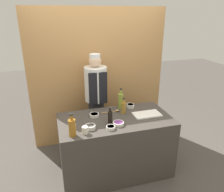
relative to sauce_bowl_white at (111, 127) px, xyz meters
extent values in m
plane|color=#4C4742|center=(0.14, 0.27, -0.92)|extent=(14.00, 14.00, 0.00)
cube|color=#B7844C|center=(0.14, 1.33, 0.28)|extent=(2.41, 0.18, 2.40)
cube|color=#3D3833|center=(0.14, 0.27, -0.47)|extent=(1.60, 0.84, 0.89)
cylinder|color=silver|center=(0.00, 0.00, 0.00)|extent=(0.12, 0.12, 0.04)
cylinder|color=silver|center=(0.00, 0.00, 0.01)|extent=(0.10, 0.10, 0.01)
cylinder|color=silver|center=(0.49, 0.57, 0.01)|extent=(0.12, 0.12, 0.06)
cylinder|color=brown|center=(0.49, 0.57, 0.02)|extent=(0.10, 0.10, 0.02)
cylinder|color=silver|center=(0.13, 0.08, 0.00)|extent=(0.15, 0.15, 0.04)
cylinder|color=#703384|center=(0.13, 0.08, 0.01)|extent=(0.12, 0.12, 0.01)
cylinder|color=silver|center=(-0.25, 0.08, 0.00)|extent=(0.14, 0.14, 0.05)
cylinder|color=green|center=(-0.25, 0.08, 0.02)|extent=(0.12, 0.12, 0.01)
cylinder|color=silver|center=(-0.13, 0.41, 0.00)|extent=(0.14, 0.14, 0.04)
cylinder|color=red|center=(-0.13, 0.41, 0.01)|extent=(0.11, 0.11, 0.01)
cube|color=white|center=(0.62, 0.24, -0.01)|extent=(0.40, 0.23, 0.02)
cylinder|color=#9E661E|center=(-0.49, -0.02, 0.08)|extent=(0.09, 0.09, 0.21)
cylinder|color=#9E661E|center=(-0.49, -0.02, 0.22)|extent=(0.04, 0.04, 0.07)
cylinder|color=black|center=(-0.49, -0.02, 0.27)|extent=(0.04, 0.04, 0.02)
cylinder|color=black|center=(0.04, 0.18, 0.06)|extent=(0.06, 0.06, 0.16)
cylinder|color=black|center=(0.04, 0.18, 0.17)|extent=(0.03, 0.03, 0.05)
cylinder|color=black|center=(0.04, 0.18, 0.20)|extent=(0.03, 0.03, 0.01)
cylinder|color=olive|center=(0.33, 0.59, 0.10)|extent=(0.08, 0.08, 0.24)
cylinder|color=olive|center=(0.33, 0.59, 0.25)|extent=(0.03, 0.03, 0.07)
cylinder|color=black|center=(0.33, 0.59, 0.29)|extent=(0.04, 0.04, 0.02)
cylinder|color=olive|center=(0.31, 0.40, 0.06)|extent=(0.07, 0.07, 0.17)
cylinder|color=olive|center=(0.31, 0.40, 0.18)|extent=(0.03, 0.03, 0.05)
cylinder|color=black|center=(0.31, 0.40, 0.21)|extent=(0.03, 0.03, 0.01)
cylinder|color=silver|center=(-0.34, -0.01, 0.02)|extent=(0.08, 0.08, 0.09)
cylinder|color=#B2844C|center=(0.11, 0.48, -0.01)|extent=(0.22, 0.02, 0.02)
ellipsoid|color=#B2844C|center=(0.24, 0.48, -0.01)|extent=(0.06, 0.05, 0.02)
cylinder|color=#28282D|center=(0.02, 0.97, -0.46)|extent=(0.27, 0.27, 0.92)
cylinder|color=silver|center=(0.02, 0.97, 0.29)|extent=(0.37, 0.37, 0.57)
cube|color=black|center=(0.02, 0.79, 0.26)|extent=(0.30, 0.02, 0.52)
sphere|color=beige|center=(0.02, 0.97, 0.67)|extent=(0.20, 0.20, 0.20)
cylinder|color=white|center=(0.02, 0.97, 0.74)|extent=(0.17, 0.17, 0.07)
camera|label=1|loc=(-0.68, -2.38, 1.39)|focal=35.00mm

